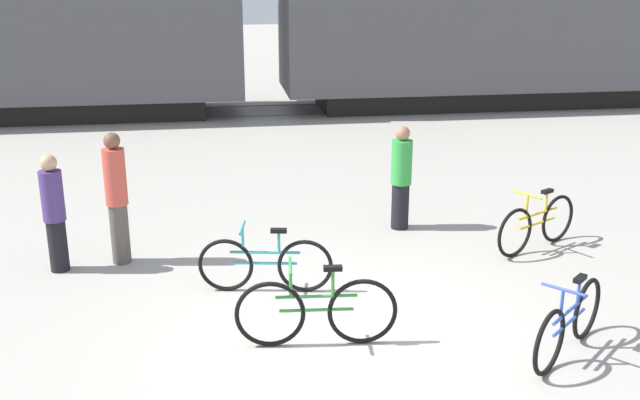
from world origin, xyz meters
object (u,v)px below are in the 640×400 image
at_px(freight_train, 261,3).
at_px(bicycle_yellow, 537,224).
at_px(bicycle_blue, 569,323).
at_px(bicycle_teal, 265,264).
at_px(person_in_purple, 54,212).
at_px(person_in_red, 117,197).
at_px(bicycle_green, 316,311).
at_px(person_in_green, 401,178).

bearing_deg(freight_train, bicycle_yellow, -73.79).
height_order(freight_train, bicycle_blue, freight_train).
height_order(bicycle_blue, bicycle_teal, bicycle_blue).
height_order(bicycle_blue, person_in_purple, person_in_purple).
bearing_deg(person_in_purple, bicycle_yellow, 73.71).
height_order(bicycle_teal, person_in_red, person_in_red).
distance_m(bicycle_blue, person_in_purple, 6.53).
bearing_deg(bicycle_blue, bicycle_yellow, 72.30).
height_order(bicycle_green, bicycle_teal, bicycle_green).
relative_size(bicycle_blue, bicycle_teal, 0.77).
relative_size(person_in_red, person_in_purple, 1.14).
height_order(bicycle_yellow, person_in_purple, person_in_purple).
distance_m(freight_train, bicycle_teal, 11.88).
xyz_separation_m(bicycle_teal, person_in_red, (-1.89, 1.23, 0.57)).
bearing_deg(bicycle_green, bicycle_blue, -12.97).
relative_size(person_in_green, person_in_purple, 1.01).
relative_size(person_in_green, person_in_red, 0.88).
bearing_deg(bicycle_blue, bicycle_teal, 145.99).
xyz_separation_m(freight_train, bicycle_teal, (-0.85, -11.59, -2.49)).
xyz_separation_m(freight_train, person_in_green, (1.39, -9.58, -2.05)).
bearing_deg(freight_train, bicycle_green, -91.79).
height_order(bicycle_blue, person_in_green, person_in_green).
relative_size(bicycle_yellow, bicycle_green, 0.86).
relative_size(freight_train, person_in_red, 29.53).
bearing_deg(person_in_green, bicycle_teal, 174.01).
bearing_deg(person_in_green, bicycle_green, -165.38).
bearing_deg(freight_train, person_in_red, -104.82).
xyz_separation_m(freight_train, bicycle_yellow, (3.12, -10.72, -2.48)).
bearing_deg(freight_train, person_in_green, -81.72).
height_order(bicycle_teal, person_in_green, person_in_green).
distance_m(bicycle_green, person_in_green, 3.92).
relative_size(bicycle_teal, person_in_red, 0.91).
bearing_deg(bicycle_green, person_in_purple, 141.16).
xyz_separation_m(freight_train, person_in_red, (-2.74, -10.35, -1.92)).
xyz_separation_m(bicycle_blue, person_in_green, (-0.79, 4.05, 0.45)).
relative_size(bicycle_blue, person_in_green, 0.80).
distance_m(bicycle_teal, person_in_green, 3.04).
bearing_deg(person_in_purple, person_in_red, 87.09).
height_order(bicycle_blue, person_in_red, person_in_red).
height_order(freight_train, bicycle_teal, freight_train).
xyz_separation_m(bicycle_teal, person_in_green, (2.24, 2.01, 0.45)).
height_order(bicycle_green, person_in_red, person_in_red).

